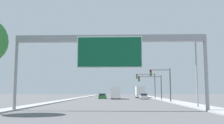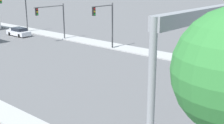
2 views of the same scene
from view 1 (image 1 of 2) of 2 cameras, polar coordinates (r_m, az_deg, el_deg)
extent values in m
cube|color=#ADADAD|center=(68.68, 10.45, -8.17)|extent=(3.00, 120.00, 0.15)
cube|color=#ADADAD|center=(68.94, -8.14, -8.21)|extent=(2.00, 120.00, 0.15)
cylinder|color=gray|center=(28.20, -21.20, -2.30)|extent=(0.36, 0.36, 7.91)
cylinder|color=gray|center=(27.44, 20.72, -2.22)|extent=(0.36, 0.36, 7.91)
cube|color=gray|center=(26.49, -0.53, 5.37)|extent=(19.90, 0.60, 0.70)
cube|color=white|center=(25.93, -0.56, 2.29)|extent=(6.78, 0.08, 3.28)
cube|color=#0C5133|center=(25.88, -0.56, 2.31)|extent=(6.58, 0.16, 3.08)
cube|color=silver|center=(63.97, 7.20, -7.94)|extent=(1.76, 4.62, 0.70)
cube|color=#1E232D|center=(63.72, 7.22, -7.39)|extent=(1.54, 2.40, 0.54)
cylinder|color=black|center=(65.33, 6.41, -8.11)|extent=(0.22, 0.64, 0.64)
cylinder|color=black|center=(65.47, 7.77, -8.08)|extent=(0.22, 0.64, 0.64)
cylinder|color=black|center=(62.48, 6.62, -8.17)|extent=(0.22, 0.64, 0.64)
cylinder|color=black|center=(62.62, 8.04, -8.15)|extent=(0.22, 0.64, 0.64)
cube|color=#1E662D|center=(66.20, -2.16, -7.95)|extent=(1.87, 4.25, 0.68)
cube|color=#1E232D|center=(65.98, -2.17, -7.43)|extent=(1.65, 2.21, 0.53)
cylinder|color=black|center=(67.58, -2.79, -8.09)|extent=(0.22, 0.64, 0.64)
cylinder|color=black|center=(67.47, -1.38, -8.10)|extent=(0.22, 0.64, 0.64)
cylinder|color=black|center=(64.95, -2.98, -8.15)|extent=(0.22, 0.64, 0.64)
cylinder|color=black|center=(64.84, -1.51, -8.16)|extent=(0.22, 0.64, 0.64)
cube|color=navy|center=(67.93, 0.92, -7.34)|extent=(2.19, 2.41, 1.80)
cube|color=silver|center=(63.63, 0.86, -6.95)|extent=(2.38, 6.19, 2.79)
cylinder|color=black|center=(67.85, 0.03, -7.94)|extent=(0.28, 1.00, 1.00)
cylinder|color=black|center=(67.82, 1.81, -7.94)|extent=(0.28, 1.00, 1.00)
cylinder|color=black|center=(62.13, -0.14, -8.06)|extent=(0.28, 1.00, 1.00)
cylinder|color=black|center=(62.10, 1.81, -8.06)|extent=(0.28, 1.00, 1.00)
cube|color=red|center=(78.85, 6.18, -7.15)|extent=(2.23, 2.38, 1.98)
cube|color=silver|center=(74.61, 6.42, -6.76)|extent=(2.43, 6.11, 3.05)
cylinder|color=black|center=(78.67, 5.40, -7.73)|extent=(0.28, 1.00, 1.00)
cylinder|color=black|center=(78.83, 6.97, -7.71)|extent=(0.28, 1.00, 1.00)
cylinder|color=black|center=(73.03, 5.68, -7.81)|extent=(0.28, 1.00, 1.00)
cylinder|color=black|center=(73.20, 7.37, -7.79)|extent=(0.28, 1.00, 1.00)
cylinder|color=#4C4C4F|center=(46.81, 13.18, -5.17)|extent=(0.20, 0.20, 6.20)
cylinder|color=#4C4C4F|center=(46.62, 10.79, -1.78)|extent=(3.82, 0.14, 0.14)
cube|color=black|center=(46.35, 8.84, -2.50)|extent=(0.35, 0.28, 1.05)
cylinder|color=red|center=(46.22, 8.85, -2.06)|extent=(0.22, 0.04, 0.22)
cylinder|color=yellow|center=(46.20, 8.86, -2.49)|extent=(0.22, 0.04, 0.22)
cylinder|color=green|center=(46.17, 8.87, -2.92)|extent=(0.22, 0.04, 0.22)
cylinder|color=#4C4C4F|center=(56.64, 11.20, -5.77)|extent=(0.20, 0.20, 5.56)
cylinder|color=#4C4C4F|center=(56.36, 8.46, -3.29)|extent=(5.35, 0.14, 0.14)
cube|color=black|center=(56.11, 6.18, -3.90)|extent=(0.35, 0.28, 1.05)
cylinder|color=red|center=(55.97, 6.19, -3.54)|extent=(0.22, 0.04, 0.22)
cylinder|color=yellow|center=(55.96, 6.20, -3.89)|extent=(0.22, 0.04, 0.22)
cylinder|color=green|center=(55.94, 6.20, -4.25)|extent=(0.22, 0.04, 0.22)
cylinder|color=#4C4C4F|center=(66.54, 9.79, -5.42)|extent=(0.20, 0.20, 6.70)
cylinder|color=#4C4C4F|center=(66.37, 7.55, -2.82)|extent=(5.12, 0.14, 0.14)
cube|color=black|center=(66.15, 5.70, -3.33)|extent=(0.35, 0.28, 1.05)
cylinder|color=red|center=(66.01, 5.71, -3.02)|extent=(0.22, 0.04, 0.22)
cylinder|color=yellow|center=(65.99, 5.71, -3.32)|extent=(0.22, 0.04, 0.22)
cylinder|color=green|center=(65.97, 5.71, -3.62)|extent=(0.22, 0.04, 0.22)
cylinder|color=gray|center=(31.88, 18.75, -1.83)|extent=(0.18, 0.18, 9.04)
cylinder|color=gray|center=(32.18, 16.36, 5.92)|extent=(2.45, 0.12, 0.12)
cube|color=#B2B2A8|center=(31.87, 14.23, 5.79)|extent=(0.60, 0.28, 0.20)
camera|label=2|loc=(29.85, -47.35, 10.12)|focal=50.00mm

